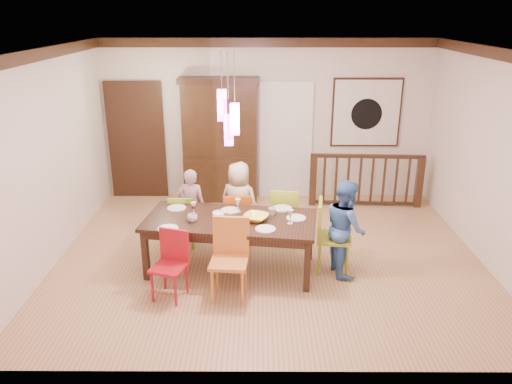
{
  "coord_description": "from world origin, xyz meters",
  "views": [
    {
      "loc": [
        -0.16,
        -6.51,
        3.36
      ],
      "look_at": [
        -0.19,
        -0.0,
        0.97
      ],
      "focal_mm": 35.0,
      "sensor_mm": 36.0,
      "label": 1
    }
  ],
  "objects_px": {
    "person_end_right": "(345,227)",
    "dining_table": "(231,224)",
    "person_far_left": "(192,206)",
    "person_far_mid": "(239,203)",
    "chair_end_right": "(334,232)",
    "balustrade": "(366,179)",
    "chair_far_left": "(183,216)",
    "china_hutch": "(220,140)"
  },
  "relations": [
    {
      "from": "balustrade",
      "to": "person_far_mid",
      "type": "distance_m",
      "value": 2.68
    },
    {
      "from": "china_hutch",
      "to": "balustrade",
      "type": "height_order",
      "value": "china_hutch"
    },
    {
      "from": "china_hutch",
      "to": "person_end_right",
      "type": "bearing_deg",
      "value": -56.32
    },
    {
      "from": "balustrade",
      "to": "person_far_mid",
      "type": "relative_size",
      "value": 1.6
    },
    {
      "from": "person_end_right",
      "to": "dining_table",
      "type": "bearing_deg",
      "value": 78.43
    },
    {
      "from": "person_far_left",
      "to": "person_end_right",
      "type": "relative_size",
      "value": 0.9
    },
    {
      "from": "chair_end_right",
      "to": "person_far_mid",
      "type": "relative_size",
      "value": 0.79
    },
    {
      "from": "china_hutch",
      "to": "balustrade",
      "type": "bearing_deg",
      "value": -7.52
    },
    {
      "from": "china_hutch",
      "to": "person_far_left",
      "type": "xyz_separation_m",
      "value": [
        -0.31,
        -1.86,
        -0.55
      ]
    },
    {
      "from": "chair_end_right",
      "to": "person_end_right",
      "type": "distance_m",
      "value": 0.16
    },
    {
      "from": "balustrade",
      "to": "chair_end_right",
      "type": "bearing_deg",
      "value": -108.09
    },
    {
      "from": "dining_table",
      "to": "china_hutch",
      "type": "relative_size",
      "value": 1.06
    },
    {
      "from": "balustrade",
      "to": "person_far_mid",
      "type": "bearing_deg",
      "value": -143.46
    },
    {
      "from": "chair_far_left",
      "to": "dining_table",
      "type": "bearing_deg",
      "value": 133.74
    },
    {
      "from": "dining_table",
      "to": "chair_far_left",
      "type": "distance_m",
      "value": 1.06
    },
    {
      "from": "chair_end_right",
      "to": "balustrade",
      "type": "bearing_deg",
      "value": -12.53
    },
    {
      "from": "chair_end_right",
      "to": "person_far_left",
      "type": "distance_m",
      "value": 2.2
    },
    {
      "from": "chair_far_left",
      "to": "china_hutch",
      "type": "height_order",
      "value": "china_hutch"
    },
    {
      "from": "chair_end_right",
      "to": "balustrade",
      "type": "relative_size",
      "value": 0.49
    },
    {
      "from": "dining_table",
      "to": "person_end_right",
      "type": "distance_m",
      "value": 1.53
    },
    {
      "from": "chair_far_left",
      "to": "china_hutch",
      "type": "relative_size",
      "value": 0.37
    },
    {
      "from": "china_hutch",
      "to": "chair_end_right",
      "type": "bearing_deg",
      "value": -58.0
    },
    {
      "from": "person_far_left",
      "to": "chair_far_left",
      "type": "bearing_deg",
      "value": 52.55
    },
    {
      "from": "dining_table",
      "to": "person_far_left",
      "type": "xyz_separation_m",
      "value": [
        -0.63,
        0.86,
        -0.09
      ]
    },
    {
      "from": "chair_end_right",
      "to": "person_far_mid",
      "type": "xyz_separation_m",
      "value": [
        -1.31,
        0.91,
        0.06
      ]
    },
    {
      "from": "person_end_right",
      "to": "china_hutch",
      "type": "bearing_deg",
      "value": 24.16
    },
    {
      "from": "china_hutch",
      "to": "person_end_right",
      "type": "relative_size",
      "value": 1.73
    },
    {
      "from": "person_far_left",
      "to": "person_far_mid",
      "type": "xyz_separation_m",
      "value": [
        0.71,
        0.03,
        0.05
      ]
    },
    {
      "from": "chair_end_right",
      "to": "china_hutch",
      "type": "xyz_separation_m",
      "value": [
        -1.71,
        2.74,
        0.56
      ]
    },
    {
      "from": "chair_far_left",
      "to": "balustrade",
      "type": "bearing_deg",
      "value": -153.99
    },
    {
      "from": "person_far_left",
      "to": "person_far_mid",
      "type": "distance_m",
      "value": 0.71
    },
    {
      "from": "chair_far_left",
      "to": "person_far_left",
      "type": "relative_size",
      "value": 0.71
    },
    {
      "from": "person_far_mid",
      "to": "person_end_right",
      "type": "height_order",
      "value": "person_end_right"
    },
    {
      "from": "china_hutch",
      "to": "person_far_left",
      "type": "bearing_deg",
      "value": -99.46
    },
    {
      "from": "person_far_left",
      "to": "person_end_right",
      "type": "height_order",
      "value": "person_end_right"
    },
    {
      "from": "balustrade",
      "to": "person_end_right",
      "type": "xyz_separation_m",
      "value": [
        -0.78,
        -2.43,
        0.15
      ]
    },
    {
      "from": "chair_end_right",
      "to": "china_hutch",
      "type": "bearing_deg",
      "value": 40.31
    },
    {
      "from": "chair_far_left",
      "to": "balustrade",
      "type": "height_order",
      "value": "balustrade"
    },
    {
      "from": "dining_table",
      "to": "china_hutch",
      "type": "distance_m",
      "value": 2.77
    },
    {
      "from": "dining_table",
      "to": "person_far_mid",
      "type": "bearing_deg",
      "value": 92.65
    },
    {
      "from": "chair_end_right",
      "to": "balustrade",
      "type": "distance_m",
      "value": 2.56
    },
    {
      "from": "person_far_left",
      "to": "person_far_mid",
      "type": "bearing_deg",
      "value": -172.62
    }
  ]
}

